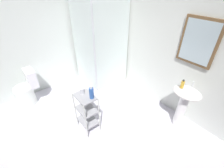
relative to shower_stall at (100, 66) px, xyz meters
The scene contains 11 objects.
ground_plane 1.76m from the shower_stall, 45.99° to the right, with size 4.20×4.20×0.02m, color silver.
wall_back 1.56m from the shower_stall, 27.85° to the left, with size 4.20×0.14×2.50m.
wall_left 1.60m from the shower_stall, 118.78° to the right, with size 0.10×4.20×2.50m, color silver.
shower_stall is the anchor object (origin of this frame).
pedestal_sink 2.08m from the shower_stall, ahead, with size 0.46×0.37×0.81m.
sink_faucet 2.13m from the shower_stall, 11.55° to the left, with size 0.03×0.03×0.10m, color silver.
toilet 1.72m from the shower_stall, 100.10° to the right, with size 0.37×0.49×0.76m.
storage_cart 1.51m from the shower_stall, 43.85° to the right, with size 0.38×0.28×0.74m.
hand_soap_bottle 2.02m from the shower_stall, ahead, with size 0.05×0.05×0.15m.
shampoo_bottle_blue 1.59m from the shower_stall, 39.42° to the right, with size 0.07×0.07×0.23m.
rinse_cup 1.48m from the shower_stall, 46.09° to the right, with size 0.07×0.07×0.10m, color silver.
Camera 1 is at (1.65, -0.66, 2.30)m, focal length 24.71 mm.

